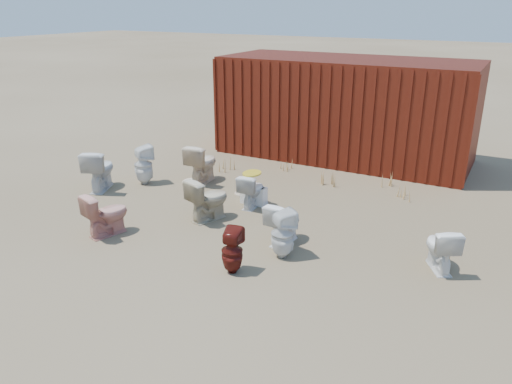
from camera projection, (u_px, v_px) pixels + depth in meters
The scene contains 22 objects.
ground at pixel (239, 234), 8.34m from camera, with size 100.00×100.00×0.00m, color brown.
shipping_container at pixel (345, 109), 12.19m from camera, with size 6.00×2.40×2.40m, color #44120B.
toilet_front_a at pixel (100, 169), 10.21m from camera, with size 0.48×0.84×0.85m, color silver.
toilet_front_pink at pixel (106, 214), 8.20m from camera, with size 0.41×0.72×0.74m, color tan.
toilet_front_c at pixel (284, 222), 7.92m from camera, with size 0.39×0.69×0.71m, color white.
toilet_front_maroon at pixel (232, 251), 7.04m from camera, with size 0.30×0.31×0.68m, color #5A150F.
toilet_front_e at pixel (441, 248), 7.13m from camera, with size 0.38×0.66×0.67m, color white.
toilet_back_a at pixel (143, 165), 10.53m from camera, with size 0.38×0.39×0.84m, color white.
toilet_back_beige_left at pixel (202, 163), 10.63m from camera, with size 0.47×0.82×0.84m, color beige.
toilet_back_beige_right at pixel (208, 199), 8.77m from camera, with size 0.43×0.76×0.78m, color #C3B38E.
toilet_back_yellowlid at pixel (252, 190), 9.35m from camera, with size 0.37×0.64×0.65m, color white.
toilet_back_e at pixel (283, 234), 7.46m from camera, with size 0.34×0.35×0.76m, color white.
yellow_lid at pixel (252, 173), 9.23m from camera, with size 0.33×0.41×0.03m, color gold.
loose_tank at pixel (254, 195), 9.53m from camera, with size 0.50×0.20×0.35m, color white.
loose_lid_near at pixel (246, 193), 10.13m from camera, with size 0.38×0.49×0.02m, color tan.
loose_lid_far at pixel (191, 182), 10.74m from camera, with size 0.36×0.47×0.02m, color beige.
weed_clump_a at pixel (225, 164), 11.42m from camera, with size 0.36×0.36×0.33m, color #B68948.
weed_clump_b at pixel (329, 178), 10.52m from camera, with size 0.32×0.32×0.32m, color #B68948.
weed_clump_c at pixel (407, 192), 9.82m from camera, with size 0.36×0.36×0.27m, color #B68948.
weed_clump_d at pixel (285, 165), 11.53m from camera, with size 0.30×0.30×0.24m, color #B68948.
weed_clump_e at pixel (391, 180), 10.42m from camera, with size 0.34×0.34×0.30m, color #B68948.
weed_clump_f at pixel (447, 261), 7.19m from camera, with size 0.28×0.28×0.26m, color #B68948.
Camera 1 is at (3.85, -6.50, 3.61)m, focal length 35.00 mm.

